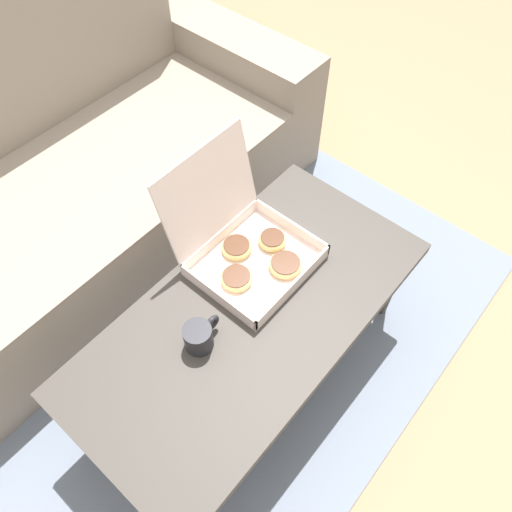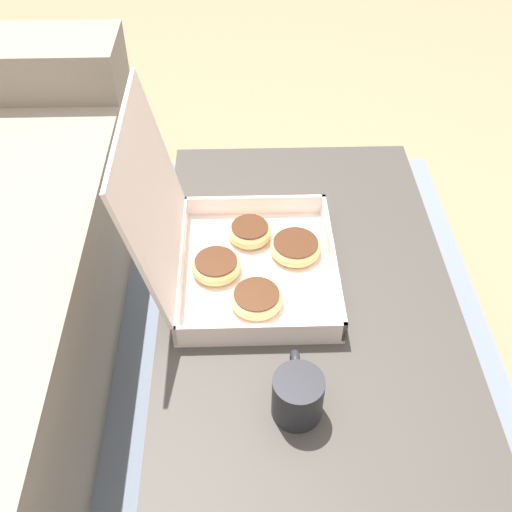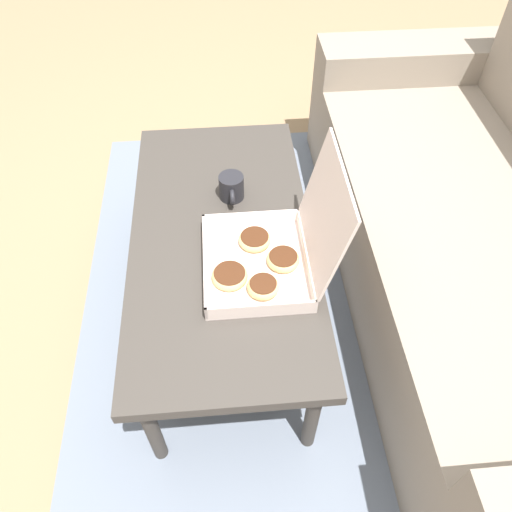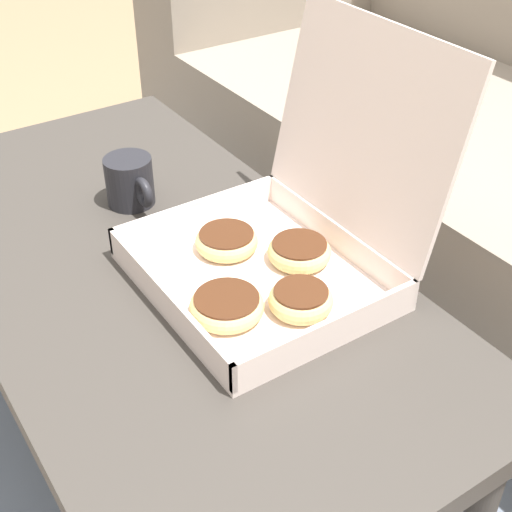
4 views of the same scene
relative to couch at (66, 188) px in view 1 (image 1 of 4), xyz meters
The scene contains 6 objects.
ground_plane 0.91m from the couch, 90.00° to the right, with size 12.00×12.00×0.00m, color #937756.
area_rug 0.64m from the couch, 90.00° to the right, with size 2.25×1.97×0.01m, color slate.
couch is the anchor object (origin of this frame).
coffee_table 0.99m from the couch, 90.00° to the right, with size 1.18×0.59×0.44m.
pastry_box 0.87m from the couch, 79.82° to the right, with size 0.37×0.39×0.36m.
coffee_mug 0.97m from the couch, 100.44° to the right, with size 0.13×0.09×0.09m.
Camera 1 is at (-0.55, -0.62, 1.79)m, focal length 35.00 mm.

